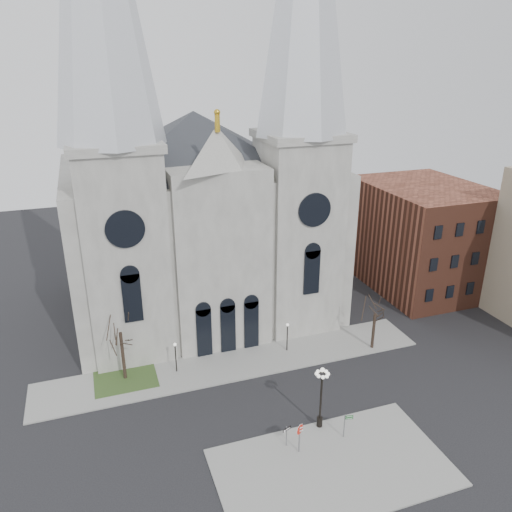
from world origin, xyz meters
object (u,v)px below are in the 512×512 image
object	(u,v)px
street_name_sign	(345,424)
stop_sign	(300,432)
globe_lamp	(321,390)
one_way_sign	(287,433)

from	to	relation	value
street_name_sign	stop_sign	bearing A→B (deg)	-162.25
globe_lamp	street_name_sign	world-z (taller)	globe_lamp
stop_sign	globe_lamp	world-z (taller)	globe_lamp
stop_sign	globe_lamp	distance (m)	4.02
stop_sign	one_way_sign	size ratio (longest dim) A/B	1.41
stop_sign	street_name_sign	distance (m)	4.31
globe_lamp	one_way_sign	size ratio (longest dim) A/B	3.07
one_way_sign	street_name_sign	bearing A→B (deg)	-27.42
street_name_sign	one_way_sign	bearing A→B (deg)	-173.43
one_way_sign	street_name_sign	xyz separation A→B (m)	(4.97, -0.66, 0.02)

